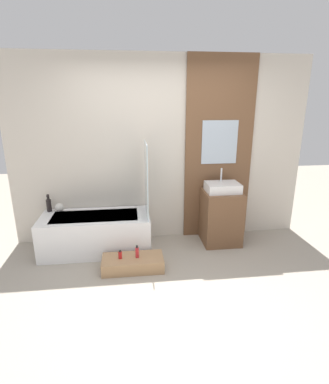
# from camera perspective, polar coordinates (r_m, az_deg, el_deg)

# --- Properties ---
(ground_plane) EXTENTS (12.00, 12.00, 0.00)m
(ground_plane) POSITION_cam_1_polar(r_m,az_deg,el_deg) (3.34, 2.52, -19.77)
(ground_plane) COLOR #A39989
(wall_tiled_back) EXTENTS (4.20, 0.06, 2.60)m
(wall_tiled_back) POSITION_cam_1_polar(r_m,az_deg,el_deg) (4.29, -0.71, 7.74)
(wall_tiled_back) COLOR beige
(wall_tiled_back) RESTS_ON ground_plane
(wall_wood_accent) EXTENTS (0.98, 0.04, 2.60)m
(wall_wood_accent) POSITION_cam_1_polar(r_m,az_deg,el_deg) (4.41, 10.29, 7.81)
(wall_wood_accent) COLOR brown
(wall_wood_accent) RESTS_ON ground_plane
(bathtub) EXTENTS (1.46, 0.65, 0.51)m
(bathtub) POSITION_cam_1_polar(r_m,az_deg,el_deg) (4.24, -12.88, -7.61)
(bathtub) COLOR white
(bathtub) RESTS_ON ground_plane
(glass_shower_screen) EXTENTS (0.01, 0.54, 0.98)m
(glass_shower_screen) POSITION_cam_1_polar(r_m,az_deg,el_deg) (3.93, -3.49, 2.37)
(glass_shower_screen) COLOR silver
(glass_shower_screen) RESTS_ON bathtub
(wooden_step_bench) EXTENTS (0.75, 0.35, 0.16)m
(wooden_step_bench) POSITION_cam_1_polar(r_m,az_deg,el_deg) (3.81, -6.04, -13.33)
(wooden_step_bench) COLOR #A87F56
(wooden_step_bench) RESTS_ON ground_plane
(vanity_cabinet) EXTENTS (0.53, 0.51, 0.77)m
(vanity_cabinet) POSITION_cam_1_polar(r_m,az_deg,el_deg) (4.40, 10.68, -4.72)
(vanity_cabinet) COLOR brown
(vanity_cabinet) RESTS_ON ground_plane
(sink) EXTENTS (0.46, 0.34, 0.32)m
(sink) POSITION_cam_1_polar(r_m,az_deg,el_deg) (4.26, 11.01, 0.88)
(sink) COLOR white
(sink) RESTS_ON vanity_cabinet
(vase_tall_dark) EXTENTS (0.07, 0.07, 0.24)m
(vase_tall_dark) POSITION_cam_1_polar(r_m,az_deg,el_deg) (4.45, -21.17, -2.25)
(vase_tall_dark) COLOR black
(vase_tall_dark) RESTS_ON bathtub
(vase_round_light) EXTENTS (0.12, 0.12, 0.12)m
(vase_round_light) POSITION_cam_1_polar(r_m,az_deg,el_deg) (4.41, -19.40, -2.80)
(vase_round_light) COLOR silver
(vase_round_light) RESTS_ON bathtub
(bottle_soap_primary) EXTENTS (0.04, 0.04, 0.11)m
(bottle_soap_primary) POSITION_cam_1_polar(r_m,az_deg,el_deg) (3.75, -8.44, -11.75)
(bottle_soap_primary) COLOR red
(bottle_soap_primary) RESTS_ON wooden_step_bench
(bottle_soap_secondary) EXTENTS (0.04, 0.04, 0.16)m
(bottle_soap_secondary) POSITION_cam_1_polar(r_m,az_deg,el_deg) (3.74, -5.24, -11.33)
(bottle_soap_secondary) COLOR red
(bottle_soap_secondary) RESTS_ON wooden_step_bench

